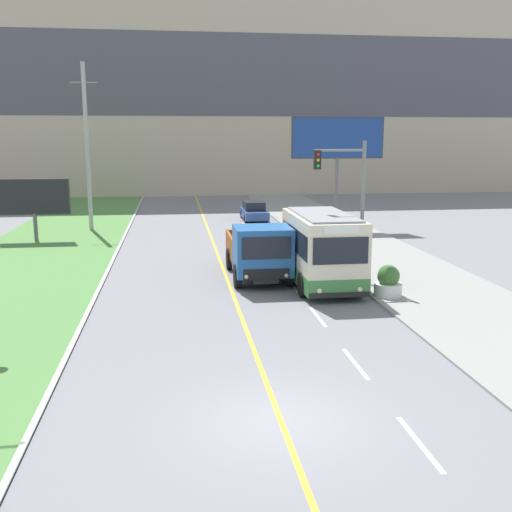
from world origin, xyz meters
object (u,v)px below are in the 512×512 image
object	(u,v)px
billboard_small	(33,198)
city_bus	(322,250)
planter_round_second	(350,256)
planter_round_near	(388,282)
traffic_light_mast	(349,194)
utility_pole_far	(87,147)
car_distant	(254,211)
dump_truck	(260,253)
billboard_large	(338,141)

from	to	relation	value
billboard_small	city_bus	bearing A→B (deg)	-42.65
planter_round_second	planter_round_near	bearing A→B (deg)	-90.25
city_bus	traffic_light_mast	xyz separation A→B (m)	(1.26, 0.49, 2.34)
utility_pole_far	billboard_small	bearing A→B (deg)	-124.84
planter_round_second	city_bus	bearing A→B (deg)	-123.91
planter_round_near	planter_round_second	distance (m)	5.47
car_distant	traffic_light_mast	bearing A→B (deg)	-86.19
traffic_light_mast	utility_pole_far	bearing A→B (deg)	127.59
city_bus	planter_round_second	distance (m)	4.15
dump_truck	car_distant	bearing A→B (deg)	83.15
planter_round_second	car_distant	bearing A→B (deg)	97.52
utility_pole_far	billboard_large	world-z (taller)	utility_pole_far
dump_truck	planter_round_second	distance (m)	5.23
billboard_small	utility_pole_far	bearing A→B (deg)	55.16
dump_truck	planter_round_second	xyz separation A→B (m)	(4.78, 2.02, -0.67)
city_bus	planter_round_near	size ratio (longest dim) A/B	4.61
billboard_large	planter_round_near	distance (m)	19.39
city_bus	planter_round_second	bearing A→B (deg)	56.09
utility_pole_far	traffic_light_mast	xyz separation A→B (m)	(13.30, -17.27, -1.73)
dump_truck	car_distant	world-z (taller)	dump_truck
billboard_small	planter_round_near	distance (m)	23.38
billboard_large	planter_round_second	xyz separation A→B (m)	(-2.80, -12.93, -5.44)
city_bus	planter_round_second	xyz separation A→B (m)	(2.25, 3.34, -0.99)
city_bus	dump_truck	distance (m)	2.87
city_bus	planter_round_second	size ratio (longest dim) A/B	4.70
billboard_large	billboard_small	world-z (taller)	billboard_large
utility_pole_far	planter_round_second	size ratio (longest dim) A/B	9.06
planter_round_near	dump_truck	bearing A→B (deg)	143.99
utility_pole_far	planter_round_near	size ratio (longest dim) A/B	8.89
planter_round_near	planter_round_second	xyz separation A→B (m)	(0.02, 5.47, -0.01)
car_distant	utility_pole_far	xyz separation A→B (m)	(-11.91, -3.56, 5.00)
planter_round_second	billboard_small	bearing A→B (deg)	148.83
billboard_small	traffic_light_mast	bearing A→B (deg)	-39.31
traffic_light_mast	planter_round_second	size ratio (longest dim) A/B	5.02
city_bus	dump_truck	xyz separation A→B (m)	(-2.53, 1.32, -0.32)
car_distant	dump_truck	bearing A→B (deg)	-96.85
utility_pole_far	city_bus	bearing A→B (deg)	-55.87
utility_pole_far	planter_round_near	bearing A→B (deg)	-54.36
utility_pole_far	billboard_small	world-z (taller)	utility_pole_far
car_distant	billboard_large	xyz separation A→B (m)	(5.17, -5.05, 5.38)
dump_truck	planter_round_second	world-z (taller)	dump_truck
city_bus	traffic_light_mast	distance (m)	2.70
billboard_large	planter_round_near	world-z (taller)	billboard_large
dump_truck	car_distant	distance (m)	20.14
traffic_light_mast	billboard_large	size ratio (longest dim) A/B	0.81
traffic_light_mast	planter_round_second	xyz separation A→B (m)	(0.99, 2.85, -3.33)
planter_round_second	billboard_large	bearing A→B (deg)	77.79
traffic_light_mast	planter_round_second	bearing A→B (deg)	70.94
city_bus	billboard_large	distance (m)	17.60
traffic_light_mast	planter_round_near	bearing A→B (deg)	-69.80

